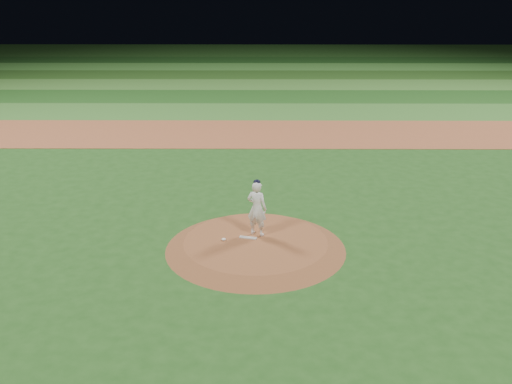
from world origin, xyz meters
TOP-DOWN VIEW (x-y plane):
  - ground at (0.00, 0.00)m, footprint 120.00×120.00m
  - infield_dirt_band at (0.00, 14.00)m, footprint 70.00×6.00m
  - outfield_stripe_0 at (0.00, 19.50)m, footprint 70.00×5.00m
  - outfield_stripe_1 at (0.00, 24.50)m, footprint 70.00×5.00m
  - outfield_stripe_2 at (0.00, 29.50)m, footprint 70.00×5.00m
  - outfield_stripe_3 at (0.00, 34.50)m, footprint 70.00×5.00m
  - outfield_stripe_4 at (0.00, 39.50)m, footprint 70.00×5.00m
  - outfield_stripe_5 at (0.00, 44.50)m, footprint 70.00×5.00m
  - pitchers_mound at (0.00, 0.00)m, footprint 5.50×5.50m
  - pitching_rubber at (-0.24, 0.20)m, footprint 0.56×0.27m
  - rosin_bag at (-0.97, 0.03)m, footprint 0.13×0.13m
  - pitcher_on_mound at (0.04, 0.47)m, footprint 0.76×0.65m

SIDE VIEW (x-z plane):
  - ground at x=0.00m, z-range 0.00..0.00m
  - outfield_stripe_0 at x=0.00m, z-range 0.00..0.02m
  - outfield_stripe_1 at x=0.00m, z-range 0.00..0.02m
  - outfield_stripe_2 at x=0.00m, z-range 0.00..0.02m
  - outfield_stripe_3 at x=0.00m, z-range 0.00..0.02m
  - outfield_stripe_4 at x=0.00m, z-range 0.00..0.02m
  - outfield_stripe_5 at x=0.00m, z-range 0.00..0.02m
  - infield_dirt_band at x=0.00m, z-range 0.00..0.02m
  - pitchers_mound at x=0.00m, z-range 0.00..0.25m
  - pitching_rubber at x=-0.24m, z-range 0.25..0.28m
  - rosin_bag at x=-0.97m, z-range 0.25..0.32m
  - pitcher_on_mound at x=0.04m, z-range 0.23..2.05m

